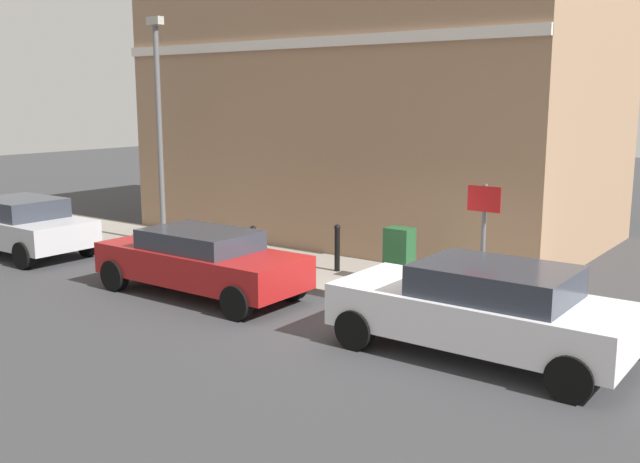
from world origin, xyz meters
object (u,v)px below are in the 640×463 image
at_px(lamppost, 159,121).
at_px(car_silver, 21,225).
at_px(car_red, 200,260).
at_px(bollard_far_kerb, 253,248).
at_px(car_white, 482,308).
at_px(street_sign, 483,230).
at_px(utility_cabinet, 399,258).
at_px(bollard_near_cabinet, 337,246).

bearing_deg(lamppost, car_silver, 139.91).
bearing_deg(car_silver, car_red, 179.83).
bearing_deg(bollard_far_kerb, car_white, -104.10).
bearing_deg(street_sign, utility_cabinet, 64.82).
bearing_deg(car_red, car_silver, -0.41).
xyz_separation_m(car_silver, bollard_near_cabinet, (2.77, -7.71, -0.05)).
bearing_deg(street_sign, bollard_near_cabinet, 73.29).
height_order(street_sign, lamppost, lamppost).
height_order(bollard_near_cabinet, bollard_far_kerb, same).
height_order(car_silver, utility_cabinet, car_silver).
xyz_separation_m(car_white, car_silver, (-0.08, 12.27, -0.01)).
bearing_deg(car_red, car_white, -179.37).
xyz_separation_m(car_red, bollard_far_kerb, (1.58, 0.01, -0.01)).
xyz_separation_m(car_white, bollard_near_cabinet, (2.69, 4.56, -0.06)).
distance_m(bollard_far_kerb, lamppost, 4.98).
bearing_deg(lamppost, car_white, -104.40).
xyz_separation_m(car_red, car_silver, (0.02, 6.35, 0.03)).
distance_m(car_red, street_sign, 5.56).
bearing_deg(bollard_near_cabinet, lamppost, 91.19).
xyz_separation_m(utility_cabinet, bollard_far_kerb, (-1.10, 2.98, 0.02)).
relative_size(bollard_far_kerb, lamppost, 0.18).
bearing_deg(lamppost, utility_cabinet, -89.89).
height_order(car_red, bollard_far_kerb, car_red).
height_order(car_red, street_sign, street_sign).
distance_m(car_red, bollard_far_kerb, 1.58).
height_order(car_white, street_sign, street_sign).
height_order(car_silver, street_sign, street_sign).
bearing_deg(car_red, bollard_near_cabinet, -116.39).
bearing_deg(street_sign, bollard_far_kerb, 90.46).
relative_size(utility_cabinet, lamppost, 0.20).
xyz_separation_m(bollard_near_cabinet, lamppost, (-0.11, 5.48, 2.60)).
distance_m(utility_cabinet, street_sign, 2.68).
distance_m(car_white, street_sign, 1.91).
bearing_deg(car_white, bollard_near_cabinet, -30.51).
bearing_deg(car_white, car_silver, 0.39).
xyz_separation_m(car_white, street_sign, (1.53, 0.70, 0.90)).
xyz_separation_m(car_silver, lamppost, (2.65, -2.23, 2.55)).
relative_size(car_red, lamppost, 0.78).
bearing_deg(street_sign, lamppost, 83.61).
bearing_deg(utility_cabinet, car_red, 132.05).
xyz_separation_m(bollard_near_cabinet, bollard_far_kerb, (-1.20, 1.37, 0.00)).
xyz_separation_m(utility_cabinet, street_sign, (-1.06, -2.25, 0.98)).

